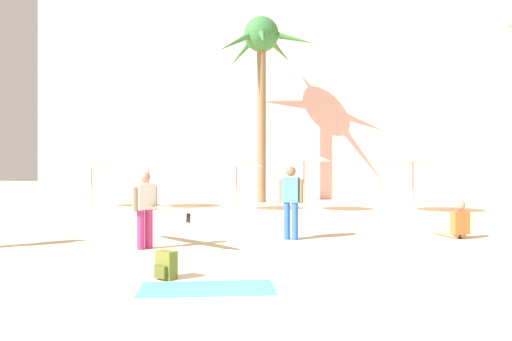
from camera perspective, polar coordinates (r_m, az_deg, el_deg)
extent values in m
plane|color=beige|center=(5.41, -5.99, -17.50)|extent=(120.00, 120.00, 0.00)
cube|color=beige|center=(31.94, 11.70, 10.13)|extent=(24.31, 10.24, 14.52)
cube|color=#BCB7AD|center=(43.28, -13.38, 14.12)|extent=(14.74, 9.57, 24.41)
cylinder|color=#896B4C|center=(23.82, 0.67, 6.51)|extent=(0.47, 0.47, 8.67)
sphere|color=#387A3D|center=(24.69, 0.67, 16.55)|extent=(1.81, 1.81, 1.81)
cone|color=#387A3D|center=(24.18, 4.53, 16.02)|extent=(2.51, 0.72, 1.10)
cone|color=#387A3D|center=(25.85, 2.80, 14.78)|extent=(1.43, 2.38, 1.25)
cone|color=#387A3D|center=(25.60, -1.73, 14.48)|extent=(2.09, 1.72, 1.61)
cone|color=#387A3D|center=(23.69, -2.42, 15.70)|extent=(1.92, 1.94, 1.59)
cone|color=#387A3D|center=(23.04, 0.82, 16.30)|extent=(0.86, 2.41, 1.49)
cylinder|color=gray|center=(18.92, -2.43, -1.61)|extent=(0.06, 0.06, 2.21)
cone|color=beige|center=(18.91, -2.43, 1.14)|extent=(2.18, 2.18, 0.39)
cylinder|color=gray|center=(20.80, -13.19, -1.55)|extent=(0.06, 0.06, 2.14)
cone|color=beige|center=(20.79, -13.19, 0.88)|extent=(2.65, 2.65, 0.37)
cylinder|color=gray|center=(18.96, 18.90, -1.37)|extent=(0.06, 0.06, 2.36)
cone|color=beige|center=(18.96, 18.90, 1.62)|extent=(2.71, 2.71, 0.38)
cylinder|color=gray|center=(18.53, 5.97, -1.22)|extent=(0.06, 0.06, 2.48)
cone|color=beige|center=(18.53, 5.97, 1.88)|extent=(2.21, 2.21, 0.48)
cylinder|color=gray|center=(21.85, -19.72, -1.38)|extent=(0.06, 0.06, 2.22)
cone|color=beige|center=(21.85, -19.72, 0.96)|extent=(2.02, 2.02, 0.44)
cube|color=#4CC6D6|center=(6.54, -6.12, -14.35)|extent=(2.00, 1.27, 0.01)
cube|color=olive|center=(7.15, -11.07, -11.43)|extent=(0.35, 0.28, 0.42)
cube|color=#54561F|center=(7.09, -11.76, -12.24)|extent=(0.22, 0.14, 0.18)
cylinder|color=#B7337F|center=(9.83, -14.12, -7.14)|extent=(0.22, 0.22, 0.82)
cylinder|color=#B7337F|center=(9.94, -13.16, -7.06)|extent=(0.22, 0.22, 0.82)
cube|color=white|center=(9.82, -13.64, -3.19)|extent=(0.40, 0.46, 0.53)
sphere|color=tan|center=(9.81, -13.64, -0.83)|extent=(0.33, 0.33, 0.24)
cylinder|color=tan|center=(9.69, -14.86, -3.46)|extent=(0.14, 0.14, 0.50)
cylinder|color=tan|center=(9.97, -12.45, -3.36)|extent=(0.14, 0.14, 0.50)
ellipsoid|color=beige|center=(10.11, -12.95, -4.14)|extent=(2.78, 1.74, 0.29)
ellipsoid|color=gold|center=(10.11, -12.95, -4.14)|extent=(2.79, 1.77, 0.27)
cube|color=black|center=(9.23, -8.40, -5.86)|extent=(0.11, 0.07, 0.19)
cylinder|color=blue|center=(10.88, 4.84, -6.27)|extent=(0.19, 0.19, 0.88)
cylinder|color=blue|center=(10.94, 3.84, -6.24)|extent=(0.19, 0.19, 0.88)
cube|color=#4CB2DB|center=(10.86, 4.34, -2.39)|extent=(0.44, 0.30, 0.59)
sphere|color=#936B51|center=(10.85, 4.34, -0.09)|extent=(0.29, 0.29, 0.24)
cylinder|color=#936B51|center=(10.78, 5.60, -2.59)|extent=(0.12, 0.12, 0.56)
cylinder|color=#936B51|center=(10.94, 3.09, -2.55)|extent=(0.12, 0.12, 0.56)
cylinder|color=tan|center=(12.34, 22.49, -7.22)|extent=(0.45, 0.83, 0.16)
cylinder|color=tan|center=(12.45, 23.26, -7.15)|extent=(0.45, 0.83, 0.16)
cube|color=orange|center=(12.02, 23.99, -5.91)|extent=(0.45, 0.35, 0.54)
sphere|color=tan|center=(11.99, 23.99, -3.95)|extent=(0.31, 0.31, 0.24)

